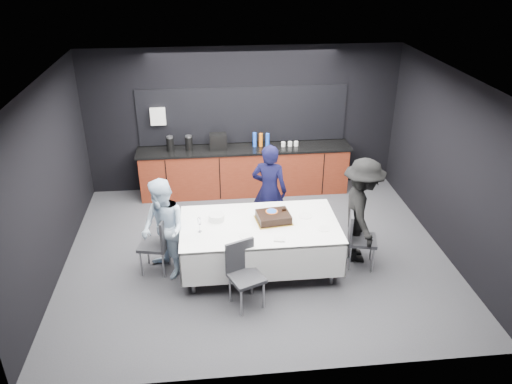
{
  "coord_description": "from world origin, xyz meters",
  "views": [
    {
      "loc": [
        -0.71,
        -6.67,
        4.51
      ],
      "look_at": [
        0.0,
        0.1,
        1.05
      ],
      "focal_mm": 35.0,
      "sensor_mm": 36.0,
      "label": 1
    }
  ],
  "objects_px": {
    "party_table": "(260,232)",
    "person_right": "(361,211)",
    "chair_left": "(159,240)",
    "plate_stack": "(217,217)",
    "champagne_flute": "(199,222)",
    "chair_right": "(357,235)",
    "chair_near": "(244,269)",
    "person_left": "(163,229)",
    "cake_assembly": "(273,217)",
    "person_center": "(269,191)"
  },
  "relations": [
    {
      "from": "party_table",
      "to": "person_right",
      "type": "xyz_separation_m",
      "value": [
        1.57,
        0.12,
        0.2
      ]
    },
    {
      "from": "chair_left",
      "to": "person_right",
      "type": "bearing_deg",
      "value": 0.63
    },
    {
      "from": "plate_stack",
      "to": "champagne_flute",
      "type": "height_order",
      "value": "champagne_flute"
    },
    {
      "from": "party_table",
      "to": "chair_left",
      "type": "height_order",
      "value": "chair_left"
    },
    {
      "from": "chair_right",
      "to": "chair_near",
      "type": "bearing_deg",
      "value": -158.41
    },
    {
      "from": "person_left",
      "to": "party_table",
      "type": "bearing_deg",
      "value": 57.64
    },
    {
      "from": "cake_assembly",
      "to": "plate_stack",
      "type": "distance_m",
      "value": 0.84
    },
    {
      "from": "cake_assembly",
      "to": "champagne_flute",
      "type": "relative_size",
      "value": 2.48
    },
    {
      "from": "chair_left",
      "to": "person_right",
      "type": "height_order",
      "value": "person_right"
    },
    {
      "from": "champagne_flute",
      "to": "person_center",
      "type": "xyz_separation_m",
      "value": [
        1.15,
        1.12,
        -0.13
      ]
    },
    {
      "from": "chair_left",
      "to": "person_center",
      "type": "bearing_deg",
      "value": 27.18
    },
    {
      "from": "chair_left",
      "to": "chair_near",
      "type": "relative_size",
      "value": 1.0
    },
    {
      "from": "plate_stack",
      "to": "champagne_flute",
      "type": "distance_m",
      "value": 0.4
    },
    {
      "from": "chair_right",
      "to": "person_right",
      "type": "relative_size",
      "value": 0.55
    },
    {
      "from": "party_table",
      "to": "person_right",
      "type": "height_order",
      "value": "person_right"
    },
    {
      "from": "cake_assembly",
      "to": "plate_stack",
      "type": "relative_size",
      "value": 2.38
    },
    {
      "from": "champagne_flute",
      "to": "person_left",
      "type": "relative_size",
      "value": 0.15
    },
    {
      "from": "plate_stack",
      "to": "person_center",
      "type": "height_order",
      "value": "person_center"
    },
    {
      "from": "party_table",
      "to": "chair_right",
      "type": "height_order",
      "value": "chair_right"
    },
    {
      "from": "plate_stack",
      "to": "party_table",
      "type": "bearing_deg",
      "value": -14.95
    },
    {
      "from": "party_table",
      "to": "person_left",
      "type": "distance_m",
      "value": 1.41
    },
    {
      "from": "chair_left",
      "to": "person_right",
      "type": "distance_m",
      "value": 3.07
    },
    {
      "from": "plate_stack",
      "to": "person_left",
      "type": "bearing_deg",
      "value": -169.03
    },
    {
      "from": "party_table",
      "to": "chair_left",
      "type": "relative_size",
      "value": 2.51
    },
    {
      "from": "chair_left",
      "to": "chair_near",
      "type": "distance_m",
      "value": 1.47
    },
    {
      "from": "person_left",
      "to": "person_center",
      "type": "bearing_deg",
      "value": 88.57
    },
    {
      "from": "cake_assembly",
      "to": "chair_left",
      "type": "bearing_deg",
      "value": 179.2
    },
    {
      "from": "chair_left",
      "to": "person_center",
      "type": "xyz_separation_m",
      "value": [
        1.76,
        0.9,
        0.28
      ]
    },
    {
      "from": "chair_right",
      "to": "person_left",
      "type": "height_order",
      "value": "person_left"
    },
    {
      "from": "plate_stack",
      "to": "chair_near",
      "type": "relative_size",
      "value": 0.25
    },
    {
      "from": "party_table",
      "to": "champagne_flute",
      "type": "height_order",
      "value": "champagne_flute"
    },
    {
      "from": "person_center",
      "to": "person_right",
      "type": "bearing_deg",
      "value": 165.46
    },
    {
      "from": "cake_assembly",
      "to": "person_center",
      "type": "height_order",
      "value": "person_center"
    },
    {
      "from": "chair_near",
      "to": "party_table",
      "type": "bearing_deg",
      "value": 68.63
    },
    {
      "from": "party_table",
      "to": "person_right",
      "type": "distance_m",
      "value": 1.58
    },
    {
      "from": "chair_near",
      "to": "person_left",
      "type": "relative_size",
      "value": 0.61
    },
    {
      "from": "party_table",
      "to": "person_left",
      "type": "height_order",
      "value": "person_left"
    },
    {
      "from": "person_left",
      "to": "chair_near",
      "type": "bearing_deg",
      "value": 22.7
    },
    {
      "from": "chair_near",
      "to": "chair_right",
      "type": "bearing_deg",
      "value": 21.59
    },
    {
      "from": "person_center",
      "to": "person_left",
      "type": "height_order",
      "value": "person_center"
    },
    {
      "from": "party_table",
      "to": "plate_stack",
      "type": "bearing_deg",
      "value": 165.05
    },
    {
      "from": "chair_right",
      "to": "person_center",
      "type": "height_order",
      "value": "person_center"
    },
    {
      "from": "person_center",
      "to": "person_left",
      "type": "relative_size",
      "value": 1.06
    },
    {
      "from": "chair_left",
      "to": "person_center",
      "type": "relative_size",
      "value": 0.57
    },
    {
      "from": "chair_right",
      "to": "champagne_flute",
      "type": "bearing_deg",
      "value": -178.43
    },
    {
      "from": "champagne_flute",
      "to": "chair_left",
      "type": "relative_size",
      "value": 0.24
    },
    {
      "from": "person_center",
      "to": "chair_right",
      "type": "bearing_deg",
      "value": 158.04
    },
    {
      "from": "champagne_flute",
      "to": "chair_right",
      "type": "height_order",
      "value": "champagne_flute"
    },
    {
      "from": "chair_left",
      "to": "person_left",
      "type": "relative_size",
      "value": 0.61
    },
    {
      "from": "party_table",
      "to": "chair_right",
      "type": "relative_size",
      "value": 2.51
    }
  ]
}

